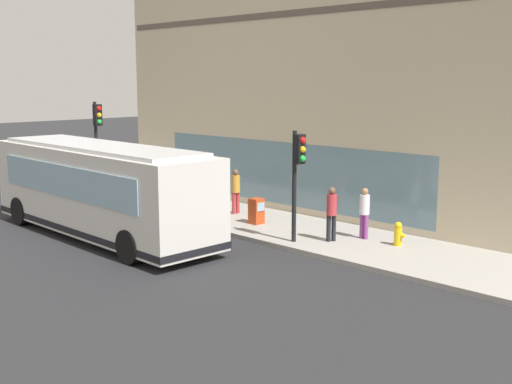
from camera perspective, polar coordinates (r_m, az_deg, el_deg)
ground at (r=20.63m, az=-10.03°, el=-4.62°), size 120.00×120.00×0.00m
sidewalk_curb at (r=23.47m, az=-0.91°, el=-2.51°), size 3.94×40.00×0.15m
building_corner at (r=26.96m, az=7.33°, el=13.48°), size 6.70×18.79×13.69m
city_bus_nearside at (r=21.66m, az=-13.72°, el=0.14°), size 2.75×10.09×3.07m
traffic_light_near_corner at (r=19.59m, az=3.73°, el=2.39°), size 0.32×0.49×3.47m
traffic_light_down_block at (r=28.10m, az=-13.95°, el=5.28°), size 0.32×0.49×4.08m
fire_hydrant at (r=19.99m, az=12.55°, el=-3.67°), size 0.35×0.35×0.74m
pedestrian_by_light_pole at (r=20.06m, az=6.74°, el=-1.62°), size 0.32×0.32×1.71m
pedestrian_walking_along_curb at (r=24.07m, az=-1.82°, el=0.33°), size 0.32×0.32×1.68m
pedestrian_near_hydrant at (r=20.54m, az=9.63°, el=-1.57°), size 0.32×0.32×1.63m
newspaper_vending_box at (r=22.46m, az=0.04°, el=-1.70°), size 0.44×0.42×0.90m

